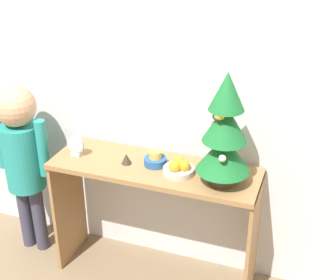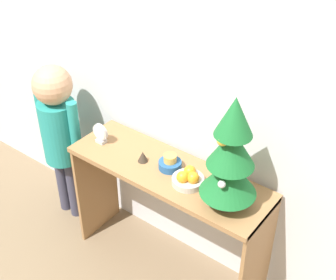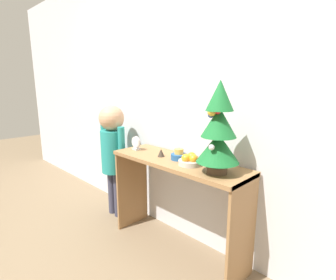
# 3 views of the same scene
# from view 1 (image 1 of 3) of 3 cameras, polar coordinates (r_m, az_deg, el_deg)

# --- Properties ---
(back_wall) EXTENTS (7.00, 0.05, 2.50)m
(back_wall) POSITION_cam_1_polar(r_m,az_deg,el_deg) (2.60, 0.03, 8.47)
(back_wall) COLOR silver
(back_wall) RESTS_ON ground_plane
(console_table) EXTENTS (1.18, 0.38, 0.77)m
(console_table) POSITION_cam_1_polar(r_m,az_deg,el_deg) (2.69, -1.65, -6.54)
(console_table) COLOR olive
(console_table) RESTS_ON ground_plane
(mini_tree) EXTENTS (0.28, 0.28, 0.60)m
(mini_tree) POSITION_cam_1_polar(r_m,az_deg,el_deg) (2.33, 6.92, 0.82)
(mini_tree) COLOR #4C3828
(mini_tree) RESTS_ON console_table
(fruit_bowl) EXTENTS (0.17, 0.17, 0.09)m
(fruit_bowl) POSITION_cam_1_polar(r_m,az_deg,el_deg) (2.51, 1.33, -3.44)
(fruit_bowl) COLOR #B7B2A8
(fruit_bowl) RESTS_ON console_table
(singing_bowl) EXTENTS (0.13, 0.13, 0.09)m
(singing_bowl) POSITION_cam_1_polar(r_m,az_deg,el_deg) (2.60, -1.64, -2.41)
(singing_bowl) COLOR #235189
(singing_bowl) RESTS_ON console_table
(desk_clock) EXTENTS (0.10, 0.04, 0.12)m
(desk_clock) POSITION_cam_1_polar(r_m,az_deg,el_deg) (2.73, -11.18, -0.73)
(desk_clock) COLOR #B2B2B7
(desk_clock) RESTS_ON console_table
(figurine) EXTENTS (0.06, 0.06, 0.06)m
(figurine) POSITION_cam_1_polar(r_m,az_deg,el_deg) (2.62, -5.10, -2.27)
(figurine) COLOR #382D23
(figurine) RESTS_ON console_table
(child_figure) EXTENTS (0.37, 0.25, 1.14)m
(child_figure) POSITION_cam_1_polar(r_m,az_deg,el_deg) (2.99, -17.38, -1.14)
(child_figure) COLOR #38384C
(child_figure) RESTS_ON ground_plane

